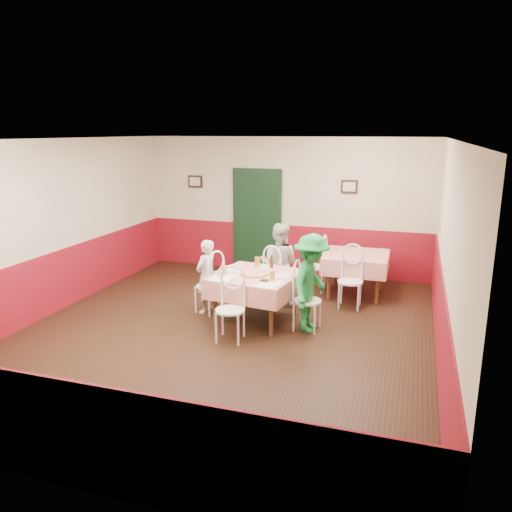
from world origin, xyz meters
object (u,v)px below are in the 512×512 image
(diner_right, at_px, (311,283))
(chair_second_b, at_px, (350,282))
(chair_far, at_px, (277,279))
(diner_left, at_px, (206,276))
(glass_a, at_px, (224,270))
(main_table, at_px, (256,298))
(glass_b, at_px, (272,276))
(chair_near, at_px, (230,310))
(pizza, at_px, (255,274))
(chair_left, at_px, (209,286))
(chair_second_a, at_px, (315,267))
(second_table, at_px, (355,274))
(wallet, at_px, (265,281))
(beer_bottle, at_px, (271,262))
(glass_c, at_px, (257,262))
(chair_right, at_px, (307,301))
(diner_far, at_px, (279,264))

(diner_right, bearing_deg, chair_second_b, -12.26)
(chair_far, height_order, diner_right, diner_right)
(chair_far, relative_size, diner_left, 0.74)
(chair_far, xyz_separation_m, glass_a, (-0.57, -1.03, 0.38))
(main_table, relative_size, glass_b, 8.73)
(chair_second_b, bearing_deg, chair_near, -127.75)
(chair_near, bearing_deg, glass_a, 112.89)
(pizza, relative_size, diner_right, 0.28)
(chair_near, distance_m, diner_right, 1.27)
(chair_second_b, bearing_deg, main_table, -142.00)
(diner_right, bearing_deg, chair_left, 90.17)
(chair_far, relative_size, pizza, 2.15)
(chair_second_a, bearing_deg, second_table, 89.44)
(pizza, relative_size, wallet, 3.81)
(beer_bottle, bearing_deg, glass_a, -135.29)
(pizza, relative_size, beer_bottle, 2.11)
(chair_left, distance_m, beer_bottle, 1.09)
(beer_bottle, distance_m, diner_right, 0.93)
(glass_a, relative_size, glass_c, 0.93)
(chair_right, relative_size, diner_far, 0.64)
(beer_bottle, bearing_deg, chair_second_a, 72.63)
(chair_near, xyz_separation_m, chair_second_a, (0.69, 2.65, 0.00))
(chair_right, distance_m, glass_b, 0.65)
(main_table, height_order, chair_second_a, chair_second_a)
(diner_far, bearing_deg, main_table, 82.32)
(glass_b, bearing_deg, chair_far, 101.37)
(chair_near, relative_size, diner_left, 0.74)
(chair_right, distance_m, beer_bottle, 0.96)
(diner_left, bearing_deg, pizza, 95.48)
(glass_a, height_order, glass_b, glass_a)
(chair_near, distance_m, wallet, 0.71)
(second_table, distance_m, diner_far, 1.55)
(chair_far, xyz_separation_m, glass_b, (0.22, -1.10, 0.38))
(chair_left, xyz_separation_m, beer_bottle, (0.98, 0.28, 0.41))
(glass_a, distance_m, glass_c, 0.72)
(main_table, distance_m, diner_far, 0.96)
(glass_a, xyz_separation_m, diner_far, (0.58, 1.08, -0.13))
(chair_left, height_order, chair_far, same)
(chair_near, distance_m, pizza, 0.87)
(main_table, height_order, chair_left, chair_left)
(chair_far, relative_size, beer_bottle, 4.53)
(chair_second_b, xyz_separation_m, glass_c, (-1.44, -0.62, 0.39))
(chair_far, bearing_deg, second_table, -123.52)
(chair_right, distance_m, wallet, 0.71)
(chair_second_a, relative_size, pizza, 2.15)
(main_table, distance_m, chair_second_a, 1.90)
(chair_left, distance_m, pizza, 0.91)
(glass_a, height_order, diner_left, diner_left)
(chair_second_b, height_order, wallet, chair_second_b)
(main_table, xyz_separation_m, wallet, (0.24, -0.32, 0.40))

